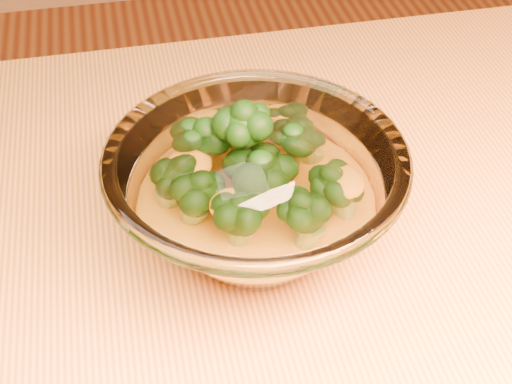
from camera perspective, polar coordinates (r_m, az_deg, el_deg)
glass_bowl at (r=0.53m, az=0.00°, el=-0.38°), size 0.22×0.22×0.10m
cheese_sauce at (r=0.55m, az=0.00°, el=-1.99°), size 0.13×0.13×0.04m
broccoli_heap at (r=0.54m, az=-0.64°, el=1.98°), size 0.14×0.15×0.09m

